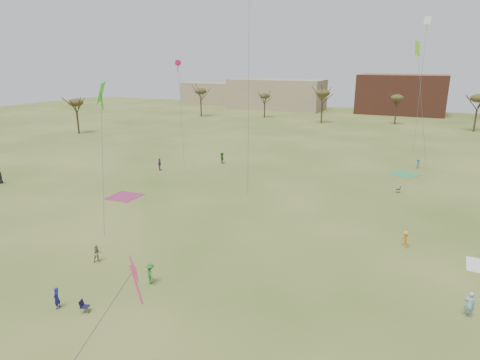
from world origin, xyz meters
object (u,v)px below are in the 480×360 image
at_px(flyer_near_center, 150,274).
at_px(camp_chair_right, 398,191).
at_px(camp_chair_center, 85,309).
at_px(flyer_near_right, 57,298).

bearing_deg(flyer_near_center, camp_chair_right, -78.06).
xyz_separation_m(flyer_near_center, camp_chair_center, (-1.67, -4.83, -0.55)).
relative_size(flyer_near_center, camp_chair_center, 1.86).
relative_size(camp_chair_center, camp_chair_right, 1.00).
bearing_deg(camp_chair_center, flyer_near_center, -38.12).
relative_size(flyer_near_right, camp_chair_center, 1.76).
bearing_deg(flyer_near_right, camp_chair_center, 80.57).
distance_m(flyer_near_right, camp_chair_center, 2.13).
bearing_deg(flyer_near_right, camp_chair_right, 131.72).
bearing_deg(camp_chair_center, camp_chair_right, -43.16).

